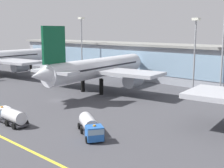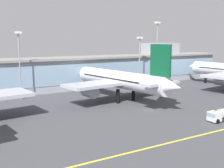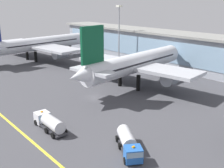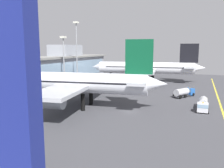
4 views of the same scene
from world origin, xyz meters
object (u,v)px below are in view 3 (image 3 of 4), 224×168
fuel_tanker_truck (129,144)px  airliner_near_right (135,63)px  baggage_tug_near (49,122)px  airliner_near_left (37,44)px  apron_light_mast_west (119,25)px

fuel_tanker_truck → airliner_near_right: bearing=164.6°
fuel_tanker_truck → baggage_tug_near: bearing=-129.1°
fuel_tanker_truck → baggage_tug_near: same height
airliner_near_left → airliner_near_right: 52.09m
airliner_near_left → airliner_near_right: (51.88, 4.59, 0.17)m
airliner_near_right → apron_light_mast_west: apron_light_mast_west is taller
baggage_tug_near → apron_light_mast_west: size_ratio=0.41×
airliner_near_left → fuel_tanker_truck: 80.05m
airliner_near_right → baggage_tug_near: airliner_near_right is taller
airliner_near_left → fuel_tanker_truck: (76.85, -21.84, -4.96)m
airliner_near_right → apron_light_mast_west: 33.34m
airliner_near_right → airliner_near_left: bearing=87.0°
apron_light_mast_west → airliner_near_right: bearing=-33.7°
fuel_tanker_truck → apron_light_mast_west: apron_light_mast_west is taller
airliner_near_left → baggage_tug_near: size_ratio=5.80×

